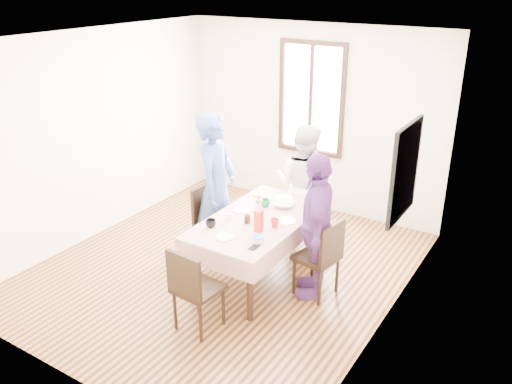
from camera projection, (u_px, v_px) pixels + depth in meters
ground at (224, 268)px, 6.43m from camera, size 4.50×4.50×0.00m
back_wall at (311, 119)px, 7.66m from camera, size 4.00×0.00×4.00m
right_wall at (395, 202)px, 4.92m from camera, size 0.00×4.50×4.50m
window_frame at (311, 99)px, 7.53m from camera, size 1.02×0.06×1.62m
window_pane at (312, 99)px, 7.54m from camera, size 0.90×0.02×1.50m
art_poster at (405, 171)px, 5.09m from camera, size 0.04×0.76×0.96m
dining_table at (258, 248)px, 6.10m from camera, size 0.86×1.63×0.75m
tablecloth at (258, 219)px, 5.95m from camera, size 0.98×1.75×0.01m
chair_left at (216, 223)px, 6.54m from camera, size 0.42×0.42×0.91m
chair_right at (317, 257)px, 5.76m from camera, size 0.48×0.48×0.91m
chair_far at (303, 208)px, 6.94m from camera, size 0.43×0.43×0.91m
chair_near at (198, 288)px, 5.20m from camera, size 0.45×0.45×0.91m
person_left at (216, 188)px, 6.35m from camera, size 0.59×0.76×1.85m
person_far at (303, 184)px, 6.79m from camera, size 0.80×0.64×1.60m
person_right at (316, 226)px, 5.63m from camera, size 0.76×1.04×1.64m
mug_black at (211, 223)px, 5.73m from camera, size 0.12×0.12×0.09m
mug_flag at (275, 223)px, 5.74m from camera, size 0.12×0.12×0.09m
mug_green at (265, 203)px, 6.23m from camera, size 0.14×0.14×0.09m
serving_bowl at (283, 204)px, 6.23m from camera, size 0.32×0.32×0.06m
juice_carton at (259, 221)px, 5.61m from camera, size 0.08×0.08×0.24m
butter_tub at (258, 240)px, 5.41m from camera, size 0.12×0.12×0.06m
jam_jar at (247, 219)px, 5.82m from camera, size 0.07×0.07×0.09m
drinking_glass at (229, 217)px, 5.87m from camera, size 0.06×0.06×0.09m
smartphone at (254, 247)px, 5.32m from camera, size 0.07×0.14×0.01m
flower_vase at (258, 211)px, 5.97m from camera, size 0.07×0.07×0.14m
plate_left at (242, 210)px, 6.14m from camera, size 0.20×0.20×0.01m
plate_right at (287, 221)px, 5.87m from camera, size 0.20×0.20×0.01m
plate_far at (284, 198)px, 6.47m from camera, size 0.20×0.20×0.01m
plate_near at (224, 237)px, 5.52m from camera, size 0.20×0.20×0.01m
butter_lid at (258, 237)px, 5.39m from camera, size 0.12×0.12×0.01m
flower_bunch at (258, 201)px, 5.93m from camera, size 0.09×0.09×0.10m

